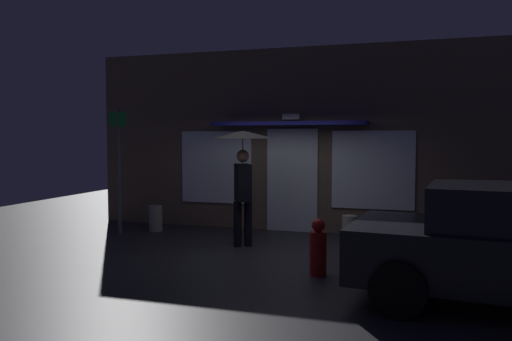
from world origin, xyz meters
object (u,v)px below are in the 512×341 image
at_px(street_sign_post, 119,163).
at_px(fire_hydrant, 318,249).
at_px(sidewalk_bollard_2, 156,218).
at_px(person_with_umbrella, 243,157).
at_px(sidewalk_bollard, 349,228).

bearing_deg(street_sign_post, fire_hydrant, -22.78).
xyz_separation_m(street_sign_post, sidewalk_bollard_2, (0.51, 0.58, -1.21)).
height_order(person_with_umbrella, sidewalk_bollard_2, person_with_umbrella).
height_order(sidewalk_bollard_2, fire_hydrant, fire_hydrant).
height_order(sidewalk_bollard, fire_hydrant, fire_hydrant).
xyz_separation_m(sidewalk_bollard, sidewalk_bollard_2, (-4.12, -0.18, 0.02)).
bearing_deg(street_sign_post, person_with_umbrella, -6.63).
bearing_deg(fire_hydrant, person_with_umbrella, 137.27).
bearing_deg(sidewalk_bollard_2, person_with_umbrella, -21.59).
xyz_separation_m(person_with_umbrella, fire_hydrant, (1.70, -1.57, -1.27)).
relative_size(sidewalk_bollard_2, fire_hydrant, 0.65).
bearing_deg(fire_hydrant, sidewalk_bollard, 87.33).
distance_m(street_sign_post, sidewalk_bollard_2, 1.44).
xyz_separation_m(person_with_umbrella, sidewalk_bollard, (1.82, 1.09, -1.41)).
xyz_separation_m(street_sign_post, fire_hydrant, (4.51, -1.89, -1.10)).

